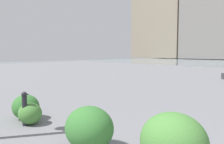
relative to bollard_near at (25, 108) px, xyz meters
name	(u,v)px	position (x,y,z in m)	size (l,w,h in m)	color
building_annex	(216,4)	(23.20, -64.34, 14.61)	(14.05, 14.27, 30.06)	gray
building_highrise	(164,3)	(39.88, -64.18, 17.14)	(17.31, 12.15, 35.13)	gray
bollard_near	(25,108)	(0.00, 0.00, 0.00)	(0.13, 0.13, 0.82)	#232328
bollard_mid	(27,105)	(0.56, -0.31, -0.08)	(0.13, 0.13, 0.67)	#232328
shrub_low	(89,128)	(-2.17, -0.23, -0.03)	(0.93, 0.83, 0.79)	#387533
shrub_round	(30,114)	(0.03, -0.14, -0.16)	(0.61, 0.55, 0.52)	#477F38
shrub_wide	(173,142)	(-3.61, -0.66, 0.01)	(1.02, 0.92, 0.87)	#477F38
shrub_tall	(26,107)	(0.53, -0.26, -0.10)	(0.76, 0.68, 0.64)	#387533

